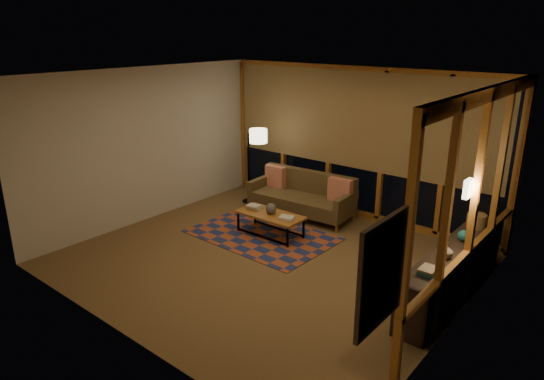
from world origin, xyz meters
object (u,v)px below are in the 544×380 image
Objects in this scene: sofa at (301,195)px; bookshelf at (453,271)px; floor_lamp at (249,164)px; coffee_table at (270,224)px.

sofa is 3.34m from bookshelf.
floor_lamp is at bearing 167.23° from bookshelf.
floor_lamp is 0.57× the size of bookshelf.
coffee_table is at bearing -86.89° from sofa.
bookshelf is (3.04, 0.02, 0.15)m from coffee_table.
floor_lamp is at bearing 142.92° from coffee_table.
sofa is at bearing 17.91° from floor_lamp.
bookshelf is at bearing -22.43° from sofa.
sofa reaches higher than bookshelf.
bookshelf is (4.43, -1.00, -0.43)m from floor_lamp.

